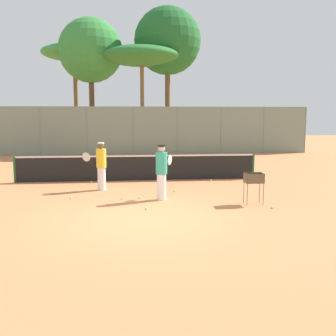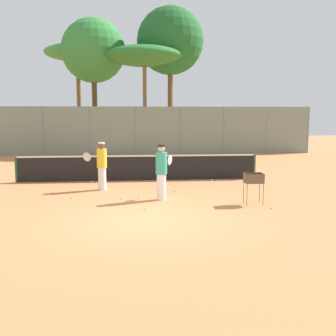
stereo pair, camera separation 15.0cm
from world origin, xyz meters
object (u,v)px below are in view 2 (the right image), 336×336
Objects in this scene: tennis_net at (139,167)px; parked_car at (141,142)px; ball_cart at (254,181)px; player_white_outfit at (102,165)px; player_red_cap at (161,171)px.

parked_car is (0.47, 13.94, 0.10)m from tennis_net.
tennis_net is 5.93m from ball_cart.
tennis_net is at bearing 125.70° from ball_cart.
player_red_cap is (2.06, -1.91, 0.02)m from player_white_outfit.
tennis_net is 2.42× the size of parked_car.
player_white_outfit is 0.42× the size of parked_car.
player_white_outfit reaches higher than parked_car.
parked_car reaches higher than ball_cart.
ball_cart is 18.99m from parked_car.
player_red_cap is 17.83m from parked_car.
player_red_cap reaches higher than ball_cart.
ball_cart is at bearing -54.30° from tennis_net.
player_white_outfit is at bearing 149.70° from ball_cart.
tennis_net is 2.45m from player_white_outfit.
player_red_cap is (0.66, -3.89, 0.38)m from tennis_net.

